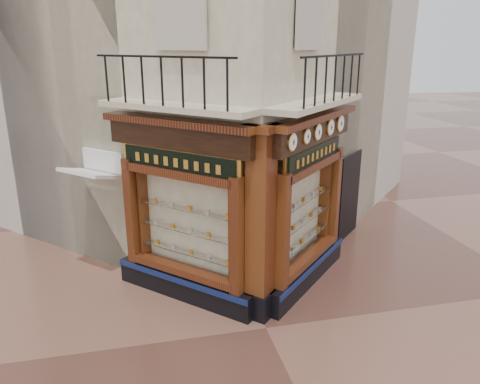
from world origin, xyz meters
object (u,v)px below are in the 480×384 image
object	(u,v)px
clock_b	(307,136)
signboard_right	(314,155)
clock_d	(330,127)
corner_pilaster	(260,228)
awning	(99,273)
clock_a	(292,142)
clock_e	(340,123)
signboard_left	(178,162)
clock_c	(318,132)

from	to	relation	value
clock_b	signboard_right	distance (m)	0.88
signboard_right	clock_d	bearing A→B (deg)	-11.22
signboard_right	corner_pilaster	bearing A→B (deg)	169.75
corner_pilaster	signboard_right	bearing A→B (deg)	-10.25
awning	signboard_right	distance (m)	5.95
clock_a	clock_e	world-z (taller)	clock_e
awning	signboard_right	xyz separation A→B (m)	(4.81, -1.63, 3.10)
awning	signboard_left	size ratio (longest dim) A/B	0.60
clock_a	clock_c	distance (m)	1.21
clock_e	awning	world-z (taller)	clock_e
clock_c	clock_e	bearing A→B (deg)	-0.00
clock_d	clock_e	size ratio (longest dim) A/B	0.92
clock_c	clock_e	size ratio (longest dim) A/B	0.87
clock_c	clock_d	bearing A→B (deg)	0.00
clock_d	clock_b	bearing A→B (deg)	-180.00
clock_c	awning	world-z (taller)	clock_c
clock_a	clock_c	bearing A→B (deg)	0.00
awning	signboard_right	size ratio (longest dim) A/B	0.64
clock_a	clock_d	distance (m)	1.91
clock_e	awning	size ratio (longest dim) A/B	0.31
signboard_left	awning	bearing A→B (deg)	4.22
corner_pilaster	clock_e	xyz separation A→B (m)	(2.37, 1.76, 1.67)
clock_e	awning	bearing A→B (deg)	126.24
clock_a	clock_b	bearing A→B (deg)	0.00
corner_pilaster	clock_c	distance (m)	2.36
corner_pilaster	awning	xyz separation A→B (m)	(-3.35, 2.64, -1.95)
clock_b	clock_c	distance (m)	0.56
clock_d	awning	xyz separation A→B (m)	(-5.28, 1.31, -3.62)
signboard_left	signboard_right	xyz separation A→B (m)	(2.92, -0.00, -0.00)
awning	signboard_right	bearing A→B (deg)	-153.71
clock_c	signboard_right	bearing A→B (deg)	38.51
clock_a	signboard_left	bearing A→B (deg)	108.19
clock_c	signboard_left	distance (m)	2.95
awning	signboard_left	world-z (taller)	signboard_left
corner_pilaster	signboard_left	distance (m)	2.12
corner_pilaster	clock_d	bearing A→B (deg)	-10.49
clock_a	clock_d	bearing A→B (deg)	0.00
clock_d	signboard_right	bearing A→B (deg)	168.78
corner_pilaster	clock_e	bearing A→B (deg)	-8.32
clock_c	awning	xyz separation A→B (m)	(-4.79, 1.81, -3.62)
corner_pilaster	clock_a	xyz separation A→B (m)	(0.58, -0.02, 1.67)
corner_pilaster	clock_c	world-z (taller)	corner_pilaster
clock_d	signboard_right	xyz separation A→B (m)	(-0.47, -0.32, -0.52)
clock_c	clock_b	bearing A→B (deg)	-180.00
clock_d	corner_pilaster	bearing A→B (deg)	169.51
clock_b	signboard_right	size ratio (longest dim) A/B	0.15
clock_b	clock_d	size ratio (longest dim) A/B	0.83
awning	clock_d	bearing A→B (deg)	-148.97
clock_e	clock_a	bearing A→B (deg)	-180.00
clock_a	clock_c	size ratio (longest dim) A/B	1.01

